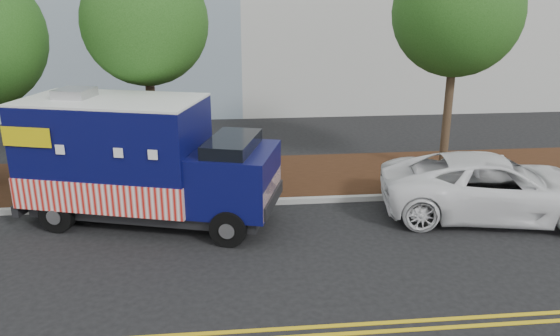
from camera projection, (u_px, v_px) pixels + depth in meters
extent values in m
plane|color=black|center=(180.00, 229.00, 13.52)|extent=(120.00, 120.00, 0.00)
cube|color=#9E9E99|center=(184.00, 205.00, 14.82)|extent=(120.00, 0.18, 0.15)
cube|color=black|center=(188.00, 179.00, 16.81)|extent=(120.00, 4.00, 0.15)
cube|color=gold|center=(161.00, 336.00, 9.31)|extent=(120.00, 0.10, 0.01)
cylinder|color=#38281C|center=(153.00, 124.00, 15.68)|extent=(0.26, 0.26, 3.94)
sphere|color=#1D4814|center=(145.00, 22.00, 14.80)|extent=(3.42, 3.42, 3.42)
cylinder|color=#38281C|center=(447.00, 112.00, 16.80)|extent=(0.26, 0.26, 4.09)
sphere|color=#1D4814|center=(457.00, 12.00, 15.88)|extent=(3.77, 3.77, 3.77)
cube|color=#473828|center=(35.00, 168.00, 14.25)|extent=(0.06, 0.06, 2.40)
cube|color=black|center=(154.00, 205.00, 13.88)|extent=(6.07, 3.49, 0.29)
cube|color=#090B42|center=(115.00, 150.00, 13.60)|extent=(4.80, 3.48, 2.46)
cube|color=red|center=(118.00, 182.00, 13.87)|extent=(4.86, 3.55, 0.77)
cube|color=white|center=(110.00, 100.00, 13.21)|extent=(4.80, 3.48, 0.06)
cube|color=#B7B7BA|center=(75.00, 93.00, 13.33)|extent=(1.02, 1.02, 0.23)
cube|color=#090B42|center=(235.00, 178.00, 13.24)|extent=(2.40, 2.64, 1.44)
cube|color=black|center=(232.00, 151.00, 13.03)|extent=(1.55, 2.21, 0.67)
cube|color=black|center=(273.00, 199.00, 13.22)|extent=(0.66, 1.99, 0.31)
cube|color=black|center=(42.00, 196.00, 14.41)|extent=(0.83, 2.27, 0.29)
cube|color=#B7B7BA|center=(36.00, 143.00, 13.96)|extent=(0.56, 1.79, 1.95)
cube|color=#B7B7BA|center=(147.00, 136.00, 14.67)|extent=(1.79, 0.56, 1.13)
cube|color=yellow|center=(26.00, 137.00, 12.55)|extent=(1.19, 0.37, 0.46)
cube|color=yellow|center=(81.00, 114.00, 14.83)|extent=(1.19, 0.37, 0.46)
cylinder|color=black|center=(229.00, 228.00, 12.51)|extent=(0.91, 0.52, 0.86)
cylinder|color=black|center=(250.00, 196.00, 14.46)|extent=(0.91, 0.52, 0.86)
cylinder|color=black|center=(57.00, 215.00, 13.26)|extent=(0.91, 0.52, 0.86)
cylinder|color=black|center=(100.00, 186.00, 15.21)|extent=(0.91, 0.52, 0.86)
imported|color=white|center=(494.00, 187.00, 14.07)|extent=(6.16, 3.71, 1.60)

